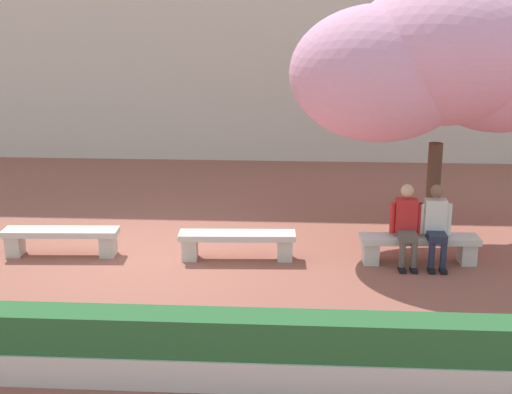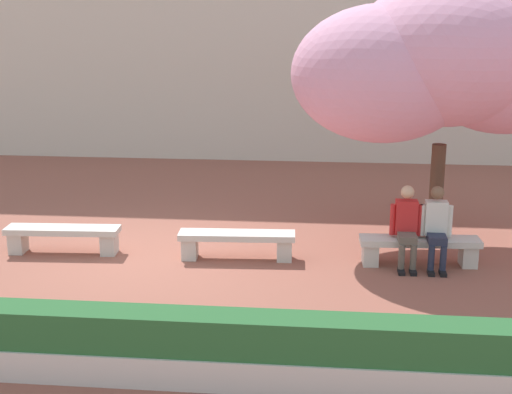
# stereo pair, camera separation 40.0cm
# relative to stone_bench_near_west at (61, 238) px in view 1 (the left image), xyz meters

# --- Properties ---
(ground_plane) EXTENTS (100.00, 100.00, 0.00)m
(ground_plane) POSITION_rel_stone_bench_near_west_xyz_m (1.46, 0.00, -0.31)
(ground_plane) COLOR #8E5142
(stone_bench_near_west) EXTENTS (1.91, 0.52, 0.45)m
(stone_bench_near_west) POSITION_rel_stone_bench_near_west_xyz_m (0.00, 0.00, 0.00)
(stone_bench_near_west) COLOR beige
(stone_bench_near_west) RESTS_ON ground
(stone_bench_center) EXTENTS (1.91, 0.52, 0.45)m
(stone_bench_center) POSITION_rel_stone_bench_near_west_xyz_m (2.92, 0.00, 0.00)
(stone_bench_center) COLOR beige
(stone_bench_center) RESTS_ON ground
(stone_bench_near_east) EXTENTS (1.91, 0.52, 0.45)m
(stone_bench_near_east) POSITION_rel_stone_bench_near_west_xyz_m (5.84, 0.00, 0.00)
(stone_bench_near_east) COLOR beige
(stone_bench_near_east) RESTS_ON ground
(person_seated_left) EXTENTS (0.51, 0.68, 1.29)m
(person_seated_left) POSITION_rel_stone_bench_near_west_xyz_m (5.61, -0.05, 0.39)
(person_seated_left) COLOR black
(person_seated_left) RESTS_ON ground
(person_seated_right) EXTENTS (0.51, 0.68, 1.29)m
(person_seated_right) POSITION_rel_stone_bench_near_west_xyz_m (6.07, -0.05, 0.39)
(person_seated_right) COLOR black
(person_seated_right) RESTS_ON ground
(cherry_tree_main) EXTENTS (4.84, 3.14, 4.46)m
(cherry_tree_main) POSITION_rel_stone_bench_near_west_xyz_m (6.15, 1.25, 2.75)
(cherry_tree_main) COLOR #513828
(cherry_tree_main) RESTS_ON ground
(planter_hedge_foreground) EXTENTS (13.88, 0.50, 0.80)m
(planter_hedge_foreground) POSITION_rel_stone_bench_near_west_xyz_m (1.46, -3.98, 0.08)
(planter_hedge_foreground) COLOR beige
(planter_hedge_foreground) RESTS_ON ground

